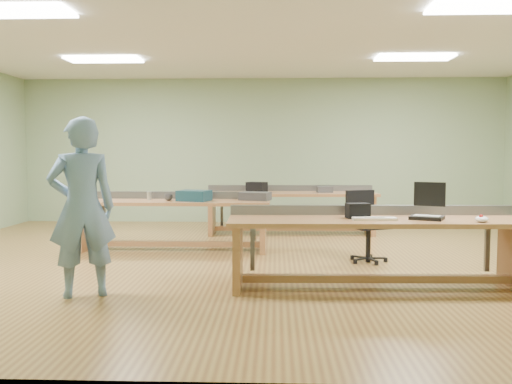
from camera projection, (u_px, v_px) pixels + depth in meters
floor at (254, 259)px, 7.42m from camera, size 10.00×10.00×0.00m
ceiling at (254, 37)px, 7.21m from camera, size 10.00×10.00×0.00m
wall_back at (262, 151)px, 11.30m from camera, size 10.00×0.04×3.00m
wall_front at (227, 146)px, 3.33m from camera, size 10.00×0.04×3.00m
fluor_panels at (254, 39)px, 7.21m from camera, size 6.20×3.50×0.03m
workbench_front at (376, 236)px, 5.85m from camera, size 3.21×0.92×0.86m
workbench_mid at (175, 213)px, 8.10m from camera, size 2.85×0.77×0.86m
workbench_back at (291, 203)px, 9.75m from camera, size 3.06×0.88×0.86m
person at (82, 207)px, 5.45m from camera, size 0.78×0.66×1.81m
laptop_base at (427, 218)px, 5.75m from camera, size 0.42×0.39×0.04m
laptop_screen at (430, 194)px, 5.85m from camera, size 0.31×0.16×0.26m
keyboard at (374, 219)px, 5.70m from camera, size 0.47×0.17×0.03m
trackball_mouse at (482, 219)px, 5.51m from camera, size 0.14×0.16×0.06m
camera_bag at (358, 211)px, 5.85m from camera, size 0.27×0.20×0.16m
task_chair at (366, 236)px, 7.26m from camera, size 0.68×0.68×0.95m
parts_bin_teal at (194, 196)px, 7.97m from camera, size 0.52×0.45×0.16m
parts_bin_grey at (255, 196)px, 8.09m from camera, size 0.50×0.39×0.12m
mug at (169, 197)px, 8.01m from camera, size 0.14×0.14×0.10m
drinks_can at (149, 196)px, 8.14m from camera, size 0.08×0.08×0.12m
storage_box_back at (257, 187)px, 9.64m from camera, size 0.40×0.35×0.19m
tray_back at (325, 189)px, 9.66m from camera, size 0.29×0.22×0.11m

